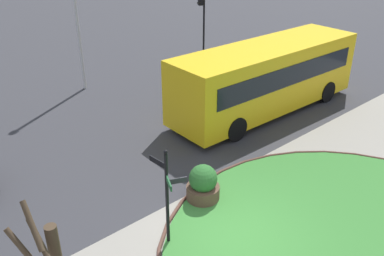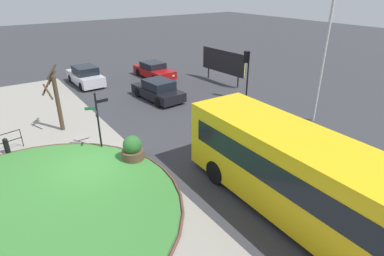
# 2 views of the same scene
# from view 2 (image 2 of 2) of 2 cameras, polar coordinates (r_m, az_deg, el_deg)

# --- Properties ---
(ground) EXTENTS (120.00, 120.00, 0.00)m
(ground) POSITION_cam_2_polar(r_m,az_deg,el_deg) (15.13, -17.70, -6.80)
(ground) COLOR #333338
(sidewalk_paving) EXTENTS (32.00, 8.36, 0.02)m
(sidewalk_paving) POSITION_cam_2_polar(r_m,az_deg,el_deg) (14.84, -24.41, -8.59)
(sidewalk_paving) COLOR gray
(sidewalk_paving) RESTS_ON ground
(grass_island) EXTENTS (10.80, 10.80, 0.10)m
(grass_island) POSITION_cam_2_polar(r_m,az_deg,el_deg) (13.09, -27.26, -13.83)
(grass_island) COLOR #387A33
(grass_island) RESTS_ON ground
(grass_kerb_ring) EXTENTS (11.11, 11.11, 0.11)m
(grass_kerb_ring) POSITION_cam_2_polar(r_m,az_deg,el_deg) (13.08, -27.26, -13.81)
(grass_kerb_ring) COLOR brown
(grass_kerb_ring) RESTS_ON ground
(signpost_directional) EXTENTS (0.75, 1.12, 2.94)m
(signpost_directional) POSITION_cam_2_polar(r_m,az_deg,el_deg) (15.95, -16.62, 1.79)
(signpost_directional) COLOR black
(signpost_directional) RESTS_ON ground
(bollard_foreground) EXTENTS (0.24, 0.24, 0.86)m
(bollard_foreground) POSITION_cam_2_polar(r_m,az_deg,el_deg) (17.72, -30.46, -2.81)
(bollard_foreground) COLOR black
(bollard_foreground) RESTS_ON ground
(bus_yellow) EXTENTS (9.57, 2.86, 3.02)m
(bus_yellow) POSITION_cam_2_polar(r_m,az_deg,el_deg) (11.57, 18.61, -7.90)
(bus_yellow) COLOR yellow
(bus_yellow) RESTS_ON ground
(car_near_lane) EXTENTS (4.44, 2.18, 1.42)m
(car_near_lane) POSITION_cam_2_polar(r_m,az_deg,el_deg) (22.71, -6.15, 6.76)
(car_near_lane) COLOR black
(car_near_lane) RESTS_ON ground
(car_far_lane) EXTENTS (4.34, 1.95, 1.54)m
(car_far_lane) POSITION_cam_2_polar(r_m,az_deg,el_deg) (27.36, -18.66, 8.86)
(car_far_lane) COLOR #B7B7BC
(car_far_lane) RESTS_ON ground
(car_trailing) EXTENTS (4.43, 2.05, 1.33)m
(car_trailing) POSITION_cam_2_polar(r_m,az_deg,el_deg) (28.28, -6.87, 10.28)
(car_trailing) COLOR maroon
(car_trailing) RESTS_ON ground
(traffic_light_near) EXTENTS (0.48, 0.32, 3.41)m
(traffic_light_near) POSITION_cam_2_polar(r_m,az_deg,el_deg) (22.40, 9.84, 11.22)
(traffic_light_near) COLOR black
(traffic_light_near) RESTS_ON ground
(lamppost_tall) EXTENTS (0.32, 0.32, 7.92)m
(lamppost_tall) POSITION_cam_2_polar(r_m,az_deg,el_deg) (19.38, 22.88, 12.89)
(lamppost_tall) COLOR #B7B7BC
(lamppost_tall) RESTS_ON ground
(billboard_left) EXTENTS (4.79, 0.47, 2.66)m
(billboard_left) POSITION_cam_2_polar(r_m,az_deg,el_deg) (26.42, 5.62, 11.78)
(billboard_left) COLOR black
(billboard_left) RESTS_ON ground
(planter_near_signpost) EXTENTS (1.04, 1.04, 1.25)m
(planter_near_signpost) POSITION_cam_2_polar(r_m,az_deg,el_deg) (14.95, -10.64, -3.86)
(planter_near_signpost) COLOR brown
(planter_near_signpost) RESTS_ON ground
(street_tree_bare) EXTENTS (1.25, 1.05, 3.69)m
(street_tree_bare) POSITION_cam_2_polar(r_m,az_deg,el_deg) (18.80, -23.26, 4.80)
(street_tree_bare) COLOR #423323
(street_tree_bare) RESTS_ON ground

